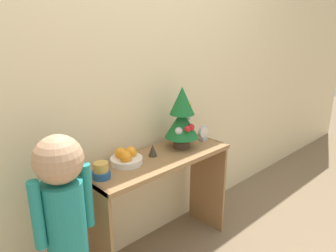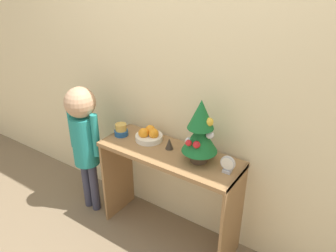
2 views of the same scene
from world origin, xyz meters
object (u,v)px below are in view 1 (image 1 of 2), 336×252
(desk_clock, at_px, (203,133))
(figurine, at_px, (153,150))
(fruit_bowl, at_px, (126,158))
(mini_tree, at_px, (182,117))
(child_figure, at_px, (64,207))
(singing_bowl, at_px, (101,171))

(desk_clock, height_order, figurine, desk_clock)
(fruit_bowl, bearing_deg, mini_tree, -5.91)
(fruit_bowl, xyz_separation_m, desk_clock, (0.65, -0.06, 0.02))
(mini_tree, height_order, child_figure, mini_tree)
(singing_bowl, distance_m, child_figure, 0.31)
(mini_tree, distance_m, fruit_bowl, 0.48)
(child_figure, bearing_deg, figurine, 11.97)
(singing_bowl, relative_size, desk_clock, 0.91)
(singing_bowl, bearing_deg, desk_clock, -0.24)
(mini_tree, bearing_deg, figurine, 175.12)
(singing_bowl, bearing_deg, figurine, 4.82)
(mini_tree, distance_m, desk_clock, 0.27)
(mini_tree, relative_size, child_figure, 0.39)
(singing_bowl, relative_size, figurine, 1.27)
(desk_clock, bearing_deg, fruit_bowl, 174.48)
(fruit_bowl, bearing_deg, desk_clock, -5.52)
(fruit_bowl, height_order, figurine, fruit_bowl)
(singing_bowl, height_order, child_figure, child_figure)
(mini_tree, height_order, fruit_bowl, mini_tree)
(fruit_bowl, relative_size, figurine, 2.43)
(singing_bowl, bearing_deg, child_figure, -158.43)
(singing_bowl, xyz_separation_m, figurine, (0.41, 0.03, -0.00))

